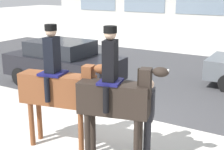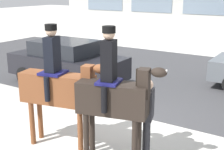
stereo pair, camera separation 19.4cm
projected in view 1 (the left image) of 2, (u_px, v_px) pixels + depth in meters
ground_plane at (125, 123)px, 7.88m from camera, size 80.00×80.00×0.00m
road_surface at (184, 77)px, 11.81m from camera, size 25.04×8.50×0.01m
mounted_horse_lead at (58, 86)px, 6.38m from camera, size 1.99×0.76×2.60m
mounted_horse_companion at (115, 95)px, 5.76m from camera, size 1.72×0.75×2.65m
pedestrian_bystander at (147, 112)px, 6.07m from camera, size 0.80×0.63×1.62m
street_car_near_lane at (63, 62)px, 10.73m from camera, size 4.09×1.84×1.55m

